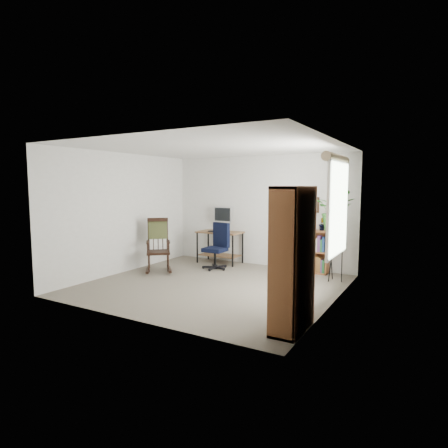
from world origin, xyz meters
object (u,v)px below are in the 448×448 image
Objects in this scene: rocking_chair at (158,245)px; low_bookshelf at (308,251)px; desk at (220,247)px; office_chair at (215,246)px; tall_bookshelf at (293,259)px.

rocking_chair is 1.28× the size of low_bookshelf.
desk is at bearing 24.99° from rocking_chair.
low_bookshelf is (1.78, 0.71, -0.06)m from office_chair.
office_chair is at bearing -158.27° from low_bookshelf.
tall_bookshelf is (2.55, -2.39, 0.38)m from office_chair.
rocking_chair is at bearing -150.47° from low_bookshelf.
desk is 0.90× the size of rocking_chair.
rocking_chair is (-0.64, -1.38, 0.19)m from desk.
low_bookshelf is at bearing 103.95° from tall_bookshelf.
tall_bookshelf is (2.78, -2.98, 0.51)m from desk.
tall_bookshelf reaches higher than low_bookshelf.
office_chair is 1.18m from rocking_chair.
office_chair is 1.14× the size of low_bookshelf.
rocking_chair is 0.63× the size of tall_bookshelf.
tall_bookshelf is (3.42, -1.60, 0.32)m from rocking_chair.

